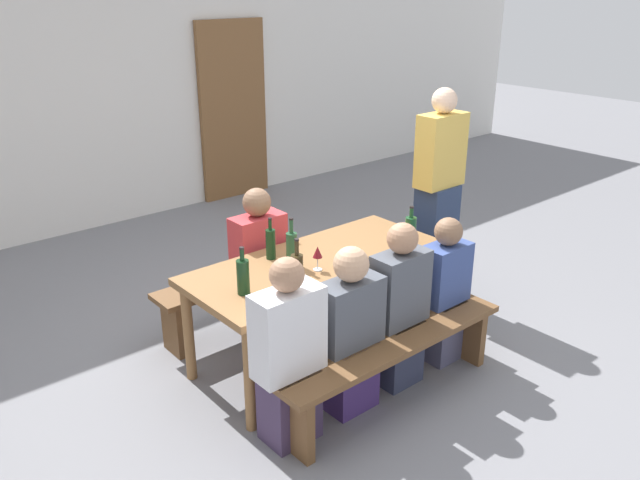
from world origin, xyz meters
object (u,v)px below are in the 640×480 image
wooden_door (233,111)px  wine_bottle_4 (243,276)px  seated_guest_near_0 (289,358)px  wine_bottle_1 (292,248)px  wine_glass_0 (350,255)px  seated_guest_near_3 (444,294)px  standing_host (437,202)px  tasting_table (320,271)px  bench_far (261,279)px  wine_glass_1 (318,253)px  seated_guest_near_2 (399,310)px  bench_near (394,354)px  wine_bottle_0 (271,243)px  seated_guest_far_0 (259,266)px  wine_bottle_3 (297,271)px  seated_guest_near_1 (350,334)px  wine_bottle_2 (410,231)px

wooden_door → wine_bottle_4: (-2.32, -3.62, -0.18)m
seated_guest_near_0 → wine_bottle_1: bearing=-39.7°
wine_bottle_4 → wine_glass_0: 0.74m
seated_guest_near_3 → standing_host: 1.01m
tasting_table → bench_far: size_ratio=1.06×
wine_bottle_1 → seated_guest_near_3: (0.83, -0.63, -0.37)m
wooden_door → bench_far: bearing=-120.2°
wine_bottle_4 → wine_glass_1: wine_bottle_4 is taller
wine_glass_0 → seated_guest_near_3: bearing=-27.9°
wine_bottle_4 → seated_guest_near_0: (-0.04, -0.49, -0.32)m
seated_guest_near_0 → standing_host: (2.03, 0.66, 0.31)m
tasting_table → seated_guest_near_2: 0.61m
wine_glass_0 → bench_far: bearing=92.7°
wine_bottle_1 → bench_far: bearing=73.7°
bench_far → standing_host: 1.55m
tasting_table → bench_near: (0.00, -0.71, -0.32)m
wine_bottle_0 → seated_guest_far_0: 0.46m
bench_near → seated_guest_near_3: bearing=13.1°
wine_glass_1 → seated_guest_near_2: bearing=-56.5°
standing_host → bench_near: bearing=31.5°
wine_bottle_1 → wine_bottle_3: bearing=-123.0°
tasting_table → seated_guest_near_0: (-0.71, -0.56, -0.12)m
seated_guest_near_1 → tasting_table: bearing=-23.2°
wine_bottle_3 → seated_guest_far_0: seated_guest_far_0 is taller
tasting_table → wine_glass_1: wine_glass_1 is taller
seated_guest_near_3 → tasting_table: bearing=48.7°
bench_far → seated_guest_near_0: size_ratio=1.51×
wine_bottle_1 → seated_guest_near_2: (0.38, -0.63, -0.34)m
bench_near → seated_guest_near_3: 0.68m
standing_host → wine_bottle_2: bearing=25.5°
seated_guest_near_0 → standing_host: bearing=-72.1°
wine_bottle_1 → seated_guest_near_1: 0.73m
wine_glass_0 → seated_guest_far_0: (-0.16, 0.81, -0.32)m
wine_glass_0 → seated_guest_near_2: size_ratio=0.14×
seated_guest_near_0 → standing_host: size_ratio=0.66×
wooden_door → bench_far: wooden_door is taller
bench_far → wine_glass_0: 1.09m
tasting_table → seated_guest_near_2: bearing=-71.3°
wine_bottle_0 → seated_guest_near_2: bearing=-62.4°
wine_glass_0 → seated_guest_near_1: bearing=-132.2°
wine_bottle_1 → wine_bottle_0: bearing=103.5°
wine_bottle_3 → seated_guest_far_0: 0.92m
seated_guest_near_0 → wooden_door: bearing=-29.9°
seated_guest_near_2 → seated_guest_far_0: (-0.30, 1.13, 0.01)m
seated_guest_near_1 → seated_guest_near_3: seated_guest_near_1 is taller
bench_near → seated_guest_near_1: size_ratio=1.60×
seated_guest_far_0 → tasting_table: bearing=11.2°
seated_guest_near_1 → seated_guest_near_2: bearing=-90.0°
wooden_door → bench_near: (-1.65, -4.25, -0.70)m
seated_guest_near_1 → seated_guest_near_2: (0.43, 0.00, 0.02)m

